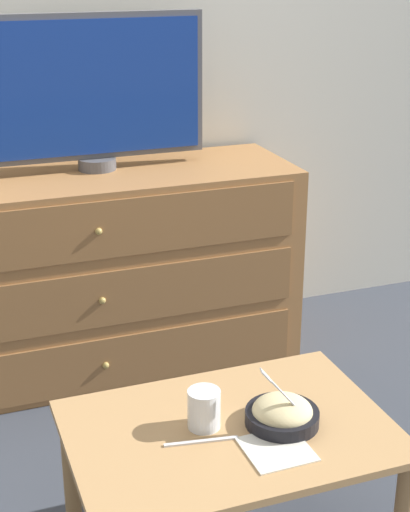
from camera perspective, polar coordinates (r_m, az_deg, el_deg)
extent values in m
plane|color=#383D47|center=(3.29, -10.66, -5.80)|extent=(12.00, 12.00, 0.00)
cube|color=silver|center=(2.97, -12.52, 17.40)|extent=(12.00, 0.05, 2.60)
cube|color=#9E6B3D|center=(2.90, -8.59, -1.30)|extent=(1.53, 0.48, 0.75)
cube|color=brown|center=(2.80, -7.26, -7.84)|extent=(1.41, 0.01, 0.20)
sphere|color=tan|center=(2.79, -7.23, -7.89)|extent=(0.02, 0.02, 0.02)
cube|color=brown|center=(2.68, -7.51, -3.19)|extent=(1.41, 0.01, 0.20)
sphere|color=tan|center=(2.68, -7.48, -3.24)|extent=(0.02, 0.02, 0.02)
cube|color=brown|center=(2.59, -7.77, 1.83)|extent=(1.41, 0.01, 0.20)
sphere|color=tan|center=(2.59, -7.74, 1.78)|extent=(0.02, 0.02, 0.02)
cylinder|color=#515156|center=(2.85, -7.85, 6.67)|extent=(0.14, 0.14, 0.04)
cube|color=#515156|center=(2.80, -8.17, 12.07)|extent=(0.79, 0.04, 0.50)
cube|color=navy|center=(2.78, -8.07, 12.00)|extent=(0.75, 0.01, 0.46)
cube|color=tan|center=(1.96, 1.80, -12.62)|extent=(0.79, 0.55, 0.02)
cylinder|color=#9C7549|center=(2.18, -9.71, -15.30)|extent=(0.04, 0.04, 0.38)
cylinder|color=#9C7549|center=(2.38, 7.74, -11.83)|extent=(0.04, 0.04, 0.38)
cylinder|color=black|center=(1.97, 5.62, -11.60)|extent=(0.18, 0.18, 0.04)
ellipsoid|color=beige|center=(1.96, 5.64, -11.18)|extent=(0.15, 0.15, 0.07)
cube|color=silver|center=(1.91, 5.86, -10.07)|extent=(0.10, 0.03, 0.12)
cube|color=silver|center=(1.87, 4.43, -8.63)|extent=(0.03, 0.03, 0.03)
cylinder|color=beige|center=(1.94, -0.07, -11.52)|extent=(0.07, 0.07, 0.06)
cylinder|color=white|center=(1.93, -0.07, -11.05)|extent=(0.08, 0.08, 0.10)
cube|color=silver|center=(1.88, 5.25, -13.81)|extent=(0.15, 0.15, 0.00)
cube|color=silver|center=(1.90, -0.28, -13.34)|extent=(0.18, 0.04, 0.01)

